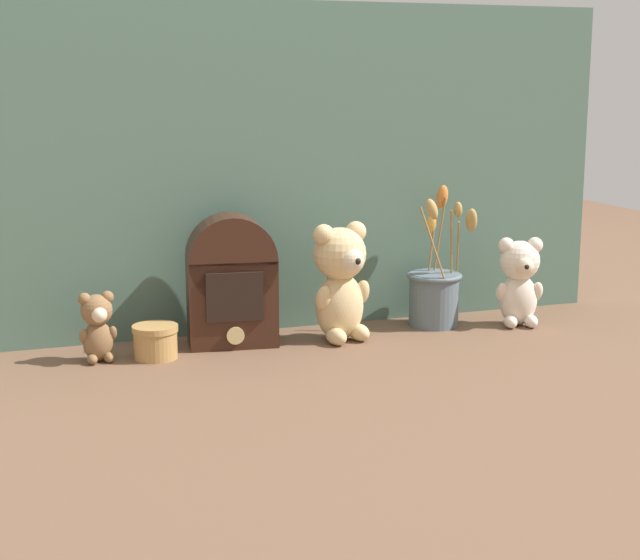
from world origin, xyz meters
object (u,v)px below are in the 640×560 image
teddy_bear_large (341,280)px  teddy_bear_medium (519,280)px  decorative_tin_tall (155,342)px  flower_vase (435,290)px  vintage_radio (232,281)px  teddy_bear_small (97,325)px

teddy_bear_large → teddy_bear_medium: teddy_bear_large is taller
decorative_tin_tall → flower_vase: bearing=5.1°
teddy_bear_medium → decorative_tin_tall: (-0.84, 0.00, -0.07)m
vintage_radio → flower_vase: bearing=0.7°
teddy_bear_medium → vintage_radio: size_ratio=0.73×
flower_vase → teddy_bear_large: bearing=-168.9°
teddy_bear_medium → teddy_bear_small: (-0.95, 0.02, -0.03)m
flower_vase → vintage_radio: 0.48m
flower_vase → decorative_tin_tall: (-0.65, -0.06, -0.05)m
decorative_tin_tall → vintage_radio: bearing=16.5°
teddy_bear_medium → flower_vase: flower_vase is taller
teddy_bear_medium → teddy_bear_large: bearing=178.3°
teddy_bear_small → vintage_radio: (0.29, 0.04, 0.06)m
vintage_radio → decorative_tin_tall: (-0.17, -0.05, -0.10)m
teddy_bear_medium → flower_vase: size_ratio=0.64×
teddy_bear_medium → teddy_bear_small: bearing=178.8°
teddy_bear_large → teddy_bear_medium: size_ratio=1.26×
teddy_bear_large → flower_vase: size_ratio=0.80×
teddy_bear_small → decorative_tin_tall: teddy_bear_small is taller
teddy_bear_large → teddy_bear_medium: (0.43, -0.01, -0.03)m
teddy_bear_large → decorative_tin_tall: teddy_bear_large is taller
vintage_radio → teddy_bear_small: bearing=-172.9°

